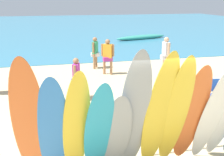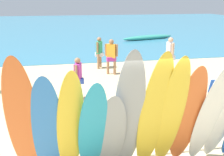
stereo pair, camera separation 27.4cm
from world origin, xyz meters
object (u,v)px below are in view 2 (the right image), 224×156
at_px(beachgoer_by_water, 170,53).
at_px(surfboard_orange_0, 24,124).
at_px(surfboard_yellow_7, 171,115).
at_px(beachgoer_photographing, 99,50).
at_px(beach_chair_striped, 218,91).
at_px(distant_boat, 148,37).
at_px(surfboard_grey_4, 111,135).
at_px(surfboard_orange_8, 187,117).
at_px(surfboard_white_9, 208,117).
at_px(surfboard_yellow_6, 153,115).
at_px(beachgoer_strolling, 111,54).
at_px(surfboard_grey_5, 129,115).
at_px(surfboard_yellow_2, 70,127).
at_px(surfboard_rack, 132,135).
at_px(surfboard_blue_1, 47,131).
at_px(surfboard_teal_3, 93,131).
at_px(beachgoer_near_rack, 78,76).

bearing_deg(beachgoer_by_water, surfboard_orange_0, 140.65).
bearing_deg(surfboard_yellow_7, beachgoer_by_water, 69.43).
xyz_separation_m(beachgoer_photographing, beach_chair_striped, (3.17, -5.61, -0.47)).
bearing_deg(distant_boat, beachgoer_by_water, -102.77).
height_order(surfboard_grey_4, surfboard_orange_8, surfboard_orange_8).
bearing_deg(surfboard_orange_8, surfboard_yellow_7, -168.54).
bearing_deg(beachgoer_by_water, surfboard_white_9, 161.75).
bearing_deg(surfboard_yellow_6, beachgoer_strolling, 80.43).
xyz_separation_m(surfboard_grey_5, beach_chair_striped, (3.94, 3.35, -0.92)).
distance_m(surfboard_yellow_2, surfboard_grey_4, 0.80).
xyz_separation_m(surfboard_yellow_2, surfboard_yellow_7, (1.93, -0.03, 0.09)).
distance_m(surfboard_rack, surfboard_yellow_7, 1.14).
height_order(surfboard_white_9, beachgoer_strolling, surfboard_white_9).
height_order(surfboard_yellow_7, distant_boat, surfboard_yellow_7).
xyz_separation_m(surfboard_orange_8, surfboard_white_9, (0.41, -0.08, 0.01)).
height_order(surfboard_blue_1, surfboard_teal_3, surfboard_blue_1).
distance_m(surfboard_blue_1, beachgoer_strolling, 8.09).
relative_size(surfboard_teal_3, beach_chair_striped, 2.86).
bearing_deg(beach_chair_striped, surfboard_teal_3, -133.17).
bearing_deg(surfboard_orange_8, surfboard_orange_0, -175.77).
bearing_deg(surfboard_yellow_2, surfboard_orange_0, 177.04).
bearing_deg(beach_chair_striped, beachgoer_photographing, 130.31).
relative_size(surfboard_orange_0, surfboard_grey_4, 1.39).
bearing_deg(beach_chair_striped, surfboard_rack, -133.09).
distance_m(surfboard_teal_3, surfboard_grey_4, 0.40).
height_order(surfboard_teal_3, beachgoer_photographing, surfboard_teal_3).
bearing_deg(beachgoer_by_water, surfboard_yellow_2, 144.60).
bearing_deg(beach_chair_striped, beachgoer_near_rack, 174.48).
xyz_separation_m(surfboard_teal_3, beach_chair_striped, (4.63, 3.36, -0.66)).
relative_size(surfboard_yellow_2, surfboard_orange_8, 1.02).
bearing_deg(surfboard_rack, surfboard_teal_3, -144.38).
xyz_separation_m(surfboard_white_9, beachgoer_strolling, (-0.48, 7.71, -0.24)).
xyz_separation_m(surfboard_teal_3, surfboard_orange_8, (1.90, 0.07, 0.08)).
distance_m(surfboard_yellow_6, beachgoer_by_water, 8.13).
xyz_separation_m(surfboard_blue_1, distant_boat, (7.73, 17.79, -0.98)).
xyz_separation_m(surfboard_blue_1, surfboard_yellow_6, (1.98, -0.06, 0.17)).
bearing_deg(surfboard_yellow_7, surfboard_orange_0, -178.21).
bearing_deg(surfboard_white_9, beachgoer_by_water, 71.36).
bearing_deg(surfboard_white_9, surfboard_teal_3, 177.85).
bearing_deg(surfboard_blue_1, surfboard_yellow_6, -2.37).
distance_m(surfboard_yellow_6, surfboard_yellow_7, 0.36).
height_order(surfboard_yellow_6, beach_chair_striped, surfboard_yellow_6).
relative_size(surfboard_rack, beachgoer_photographing, 3.02).
xyz_separation_m(surfboard_teal_3, beachgoer_near_rack, (0.08, 4.69, -0.23)).
height_order(surfboard_yellow_7, beachgoer_photographing, surfboard_yellow_7).
height_order(surfboard_blue_1, beach_chair_striped, surfboard_blue_1).
height_order(surfboard_grey_4, beachgoer_by_water, surfboard_grey_4).
bearing_deg(surfboard_rack, surfboard_grey_4, -134.84).
distance_m(surfboard_yellow_7, distant_boat, 18.66).
xyz_separation_m(surfboard_white_9, beachgoer_photographing, (-0.85, 8.98, -0.28)).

